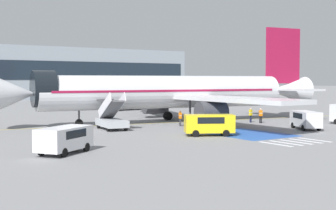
% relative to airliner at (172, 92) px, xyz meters
% --- Properties ---
extents(ground_plane, '(600.00, 600.00, 0.00)m').
position_rel_airliner_xyz_m(ground_plane, '(-0.09, -0.69, -3.70)').
color(ground_plane, slate).
extents(apron_leadline_yellow, '(74.00, 11.30, 0.01)m').
position_rel_airliner_xyz_m(apron_leadline_yellow, '(-0.75, 0.11, -3.70)').
color(apron_leadline_yellow, gold).
rests_on(apron_leadline_yellow, ground_plane).
extents(apron_stand_patch_blue, '(6.46, 8.55, 0.01)m').
position_rel_airliner_xyz_m(apron_stand_patch_blue, '(-0.75, -13.85, -3.70)').
color(apron_stand_patch_blue, '#2856A8').
rests_on(apron_stand_patch_blue, ground_plane).
extents(apron_walkway_bar_0, '(0.44, 3.60, 0.01)m').
position_rel_airliner_xyz_m(apron_walkway_bar_0, '(-3.75, -20.43, -3.70)').
color(apron_walkway_bar_0, silver).
rests_on(apron_walkway_bar_0, ground_plane).
extents(apron_walkway_bar_1, '(0.44, 3.60, 0.01)m').
position_rel_airliner_xyz_m(apron_walkway_bar_1, '(-2.55, -20.43, -3.70)').
color(apron_walkway_bar_1, silver).
rests_on(apron_walkway_bar_1, ground_plane).
extents(apron_walkway_bar_2, '(0.44, 3.60, 0.01)m').
position_rel_airliner_xyz_m(apron_walkway_bar_2, '(-1.35, -20.43, -3.70)').
color(apron_walkway_bar_2, silver).
rests_on(apron_walkway_bar_2, ground_plane).
extents(apron_walkway_bar_3, '(0.44, 3.60, 0.01)m').
position_rel_airliner_xyz_m(apron_walkway_bar_3, '(-0.15, -20.43, -3.70)').
color(apron_walkway_bar_3, silver).
rests_on(apron_walkway_bar_3, ground_plane).
extents(apron_walkway_bar_4, '(0.44, 3.60, 0.01)m').
position_rel_airliner_xyz_m(apron_walkway_bar_4, '(1.05, -20.43, -3.70)').
color(apron_walkway_bar_4, silver).
rests_on(apron_walkway_bar_4, ground_plane).
extents(airliner, '(41.12, 36.75, 12.21)m').
position_rel_airliner_xyz_m(airliner, '(0.00, 0.00, 0.00)').
color(airliner, silver).
rests_on(airliner, ground_plane).
extents(boarding_stairs_forward, '(2.89, 5.46, 3.97)m').
position_rel_airliner_xyz_m(boarding_stairs_forward, '(-9.79, -3.09, -2.72)').
color(boarding_stairs_forward, '#ADB2BA').
rests_on(boarding_stairs_forward, ground_plane).
extents(fuel_tanker, '(10.33, 3.87, 3.34)m').
position_rel_airliner_xyz_m(fuel_tanker, '(7.02, 23.57, -2.02)').
color(fuel_tanker, '#38383D').
rests_on(fuel_tanker, ground_plane).
extents(service_van_1, '(4.86, 3.74, 1.97)m').
position_rel_airliner_xyz_m(service_van_1, '(-4.68, -13.02, -2.52)').
color(service_van_1, yellow).
rests_on(service_van_1, ground_plane).
extents(service_van_2, '(3.52, 4.68, 1.91)m').
position_rel_airliner_xyz_m(service_van_2, '(7.15, -14.33, -2.55)').
color(service_van_2, silver).
rests_on(service_van_2, ground_plane).
extents(service_van_3, '(4.87, 4.21, 1.88)m').
position_rel_airliner_xyz_m(service_van_3, '(-19.80, -15.59, -2.56)').
color(service_van_3, silver).
rests_on(service_van_3, ground_plane).
extents(ground_crew_0, '(0.49, 0.39, 1.78)m').
position_rel_airliner_xyz_m(ground_crew_0, '(8.34, -6.58, -2.67)').
color(ground_crew_0, black).
rests_on(ground_crew_0, ground_plane).
extents(ground_crew_1, '(0.32, 0.47, 1.77)m').
position_rel_airliner_xyz_m(ground_crew_1, '(-1.77, -4.18, -2.68)').
color(ground_crew_1, '#2D2D33').
rests_on(ground_crew_1, ground_plane).
extents(ground_crew_2, '(0.46, 0.30, 1.80)m').
position_rel_airliner_xyz_m(ground_crew_2, '(7.90, -5.33, -2.66)').
color(ground_crew_2, '#191E38').
rests_on(ground_crew_2, ground_plane).
extents(terminal_building, '(76.63, 12.10, 13.82)m').
position_rel_airliner_xyz_m(terminal_building, '(13.56, 75.75, 3.21)').
color(terminal_building, '#89939E').
rests_on(terminal_building, ground_plane).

